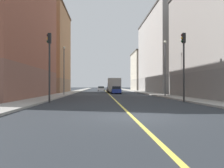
# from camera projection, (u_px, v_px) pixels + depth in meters

# --- Properties ---
(ground_plane) EXTENTS (400.00, 400.00, 0.00)m
(ground_plane) POSITION_uv_depth(u_px,v_px,m) (132.00, 117.00, 11.75)
(ground_plane) COLOR #292D32
(ground_plane) RESTS_ON ground
(sidewalk_left) EXTENTS (2.65, 168.00, 0.15)m
(sidewalk_left) POSITION_uv_depth(u_px,v_px,m) (137.00, 91.00, 61.07)
(sidewalk_left) COLOR #9E9B93
(sidewalk_left) RESTS_ON ground
(sidewalk_right) EXTENTS (2.65, 168.00, 0.15)m
(sidewalk_right) POSITION_uv_depth(u_px,v_px,m) (75.00, 91.00, 60.31)
(sidewalk_right) COLOR #9E9B93
(sidewalk_right) RESTS_ON ground
(lane_center_stripe) EXTENTS (0.16, 154.00, 0.01)m
(lane_center_stripe) POSITION_uv_depth(u_px,v_px,m) (106.00, 92.00, 60.69)
(lane_center_stripe) COLOR #E5D14C
(lane_center_stripe) RESTS_ON ground
(building_left_mid) EXTENTS (10.70, 26.26, 17.51)m
(building_left_mid) POSITION_uv_depth(u_px,v_px,m) (170.00, 54.00, 54.46)
(building_left_mid) COLOR gray
(building_left_mid) RESTS_ON ground
(building_left_far) EXTENTS (10.70, 14.55, 12.38)m
(building_left_far) POSITION_uv_depth(u_px,v_px,m) (149.00, 71.00, 78.02)
(building_left_far) COLOR #9D9688
(building_left_far) RESTS_ON ground
(building_right_midblock) EXTENTS (10.70, 16.67, 18.49)m
(building_right_midblock) POSITION_uv_depth(u_px,v_px,m) (42.00, 51.00, 53.12)
(building_right_midblock) COLOR #8F6B4F
(building_right_midblock) RESTS_ON ground
(traffic_light_left_near) EXTENTS (0.40, 0.32, 6.34)m
(traffic_light_left_near) POSITION_uv_depth(u_px,v_px,m) (184.00, 58.00, 22.00)
(traffic_light_left_near) COLOR #2D2D2D
(traffic_light_left_near) RESTS_ON ground
(traffic_light_right_near) EXTENTS (0.40, 0.32, 6.19)m
(traffic_light_right_near) POSITION_uv_depth(u_px,v_px,m) (49.00, 58.00, 21.40)
(traffic_light_right_near) COLOR #2D2D2D
(traffic_light_right_near) RESTS_ON ground
(street_lamp_left_near) EXTENTS (0.36, 0.36, 7.39)m
(street_lamp_left_near) POSITION_uv_depth(u_px,v_px,m) (165.00, 63.00, 32.05)
(street_lamp_left_near) COLOR #4C4C51
(street_lamp_left_near) RESTS_ON ground
(street_lamp_right_near) EXTENTS (0.36, 0.36, 7.34)m
(street_lamp_right_near) POSITION_uv_depth(u_px,v_px,m) (64.00, 66.00, 36.60)
(street_lamp_right_near) COLOR #4C4C51
(street_lamp_right_near) RESTS_ON ground
(car_silver) EXTENTS (2.06, 4.54, 1.32)m
(car_silver) POSITION_uv_depth(u_px,v_px,m) (101.00, 89.00, 68.55)
(car_silver) COLOR silver
(car_silver) RESTS_ON ground
(car_white) EXTENTS (2.06, 4.01, 1.27)m
(car_white) POSITION_uv_depth(u_px,v_px,m) (111.00, 90.00, 55.58)
(car_white) COLOR white
(car_white) RESTS_ON ground
(car_yellow) EXTENTS (2.05, 4.58, 1.30)m
(car_yellow) POSITION_uv_depth(u_px,v_px,m) (116.00, 88.00, 79.52)
(car_yellow) COLOR gold
(car_yellow) RESTS_ON ground
(car_blue) EXTENTS (1.87, 4.56, 1.41)m
(car_blue) POSITION_uv_depth(u_px,v_px,m) (116.00, 90.00, 44.54)
(car_blue) COLOR #23389E
(car_blue) RESTS_ON ground
(car_black) EXTENTS (2.03, 4.39, 1.22)m
(car_black) POSITION_uv_depth(u_px,v_px,m) (110.00, 89.00, 70.27)
(car_black) COLOR black
(car_black) RESTS_ON ground
(box_truck) EXTENTS (2.58, 7.52, 3.05)m
(box_truck) POSITION_uv_depth(u_px,v_px,m) (114.00, 85.00, 50.60)
(box_truck) COLOR navy
(box_truck) RESTS_ON ground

